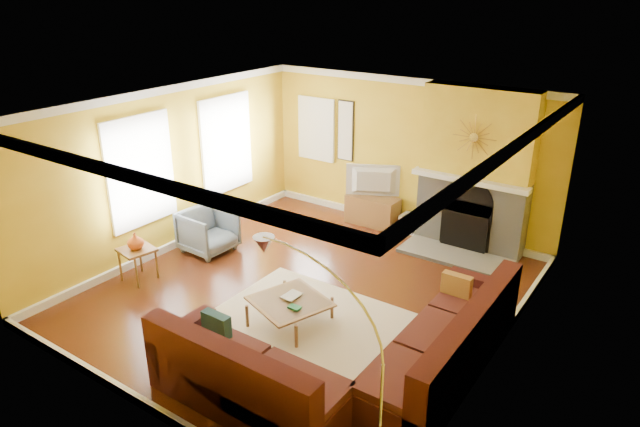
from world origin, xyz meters
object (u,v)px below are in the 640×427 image
Objects in this scene: armchair at (208,231)px; arc_lamp at (326,362)px; sectional_sofa at (347,321)px; media_console at (373,210)px; coffee_table at (290,312)px; side_table at (138,264)px.

armchair is 4.86m from arc_lamp.
sectional_sofa is 4.04m from media_console.
arc_lamp is (1.63, -1.59, 0.87)m from coffee_table.
arc_lamp reaches higher than sectional_sofa.
media_console is 5.69m from arc_lamp.
media_console reaches higher than side_table.
coffee_table is at bearing -77.70° from media_console.
coffee_table is 3.60m from media_console.
armchair is at bearing 162.02° from sectional_sofa.
sectional_sofa is 3.57m from side_table.
coffee_table is 1.11× the size of armchair.
arc_lamp is (2.40, -5.10, 0.78)m from media_console.
sectional_sofa is at bearing -7.84° from coffee_table.
sectional_sofa is at bearing -64.64° from media_console.
arc_lamp is (4.07, -2.56, 0.69)m from armchair.
arc_lamp reaches higher than armchair.
side_table is 4.48m from arc_lamp.
side_table is at bearing -115.39° from media_console.
media_console is (-1.73, 3.65, -0.18)m from sectional_sofa.
sectional_sofa is 4.44× the size of armchair.
media_console is 1.88× the size of side_table.
sectional_sofa is 3.99× the size of coffee_table.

